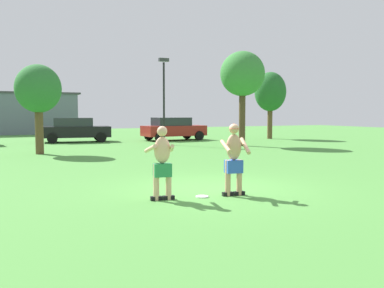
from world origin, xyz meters
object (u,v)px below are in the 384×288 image
at_px(car_black_far_end, 75,129).
at_px(player_in_blue, 234,156).
at_px(frisbee, 202,197).
at_px(tree_behind_players, 242,75).
at_px(car_red_near_post, 173,128).
at_px(tree_near_building, 38,90).
at_px(lamp_post, 164,91).
at_px(tree_right_field, 270,92).
at_px(player_near, 162,161).

bearing_deg(car_black_far_end, player_in_blue, -89.83).
xyz_separation_m(frisbee, tree_behind_players, (8.84, 12.28, 4.07)).
xyz_separation_m(player_in_blue, car_black_far_end, (-0.06, 19.77, -0.11)).
height_order(car_red_near_post, tree_near_building, tree_near_building).
bearing_deg(tree_behind_players, lamp_post, 144.01).
bearing_deg(lamp_post, car_black_far_end, 133.63).
height_order(lamp_post, tree_right_field, lamp_post).
relative_size(player_near, player_in_blue, 0.97).
bearing_deg(tree_behind_players, tree_right_field, 41.20).
bearing_deg(car_red_near_post, lamp_post, -121.05).
distance_m(car_red_near_post, lamp_post, 4.62).
relative_size(car_black_far_end, tree_behind_players, 0.83).
height_order(player_near, tree_right_field, tree_right_field).
bearing_deg(tree_right_field, car_black_far_end, 169.02).
height_order(frisbee, car_black_far_end, car_black_far_end).
bearing_deg(tree_right_field, lamp_post, -167.81).
xyz_separation_m(car_red_near_post, tree_near_building, (-9.39, -6.19, 2.15)).
distance_m(car_black_far_end, tree_right_field, 14.01).
bearing_deg(player_near, player_in_blue, -8.70).
xyz_separation_m(player_in_blue, lamp_post, (4.33, 15.17, 2.27)).
bearing_deg(player_in_blue, tree_near_building, 103.74).
bearing_deg(tree_behind_players, player_in_blue, -123.03).
bearing_deg(lamp_post, player_near, -111.96).
distance_m(player_in_blue, lamp_post, 15.94).
distance_m(player_near, player_in_blue, 1.71).
relative_size(car_red_near_post, tree_near_building, 1.06).
bearing_deg(player_near, lamp_post, 68.04).
bearing_deg(tree_behind_players, frisbee, -125.74).
distance_m(frisbee, car_black_far_end, 19.64).
bearing_deg(player_near, car_red_near_post, 66.25).
height_order(player_near, tree_near_building, tree_near_building).
height_order(player_in_blue, lamp_post, lamp_post).
bearing_deg(tree_near_building, car_black_far_end, 68.14).
height_order(car_red_near_post, tree_right_field, tree_right_field).
xyz_separation_m(car_red_near_post, lamp_post, (-2.04, -3.39, 2.37)).
bearing_deg(tree_near_building, tree_behind_players, 0.34).
xyz_separation_m(player_near, car_black_far_end, (1.63, 19.51, -0.04)).
relative_size(player_near, tree_near_building, 0.40).
bearing_deg(tree_near_building, tree_right_field, 16.15).
xyz_separation_m(car_black_far_end, tree_right_field, (13.52, -2.62, 2.57)).
height_order(frisbee, lamp_post, lamp_post).
relative_size(player_in_blue, frisbee, 5.67).
bearing_deg(player_in_blue, tree_behind_players, 56.97).
relative_size(frisbee, lamp_post, 0.06).
bearing_deg(tree_near_building, car_red_near_post, 33.39).
bearing_deg(frisbee, tree_right_field, 50.08).
distance_m(frisbee, lamp_post, 16.16).
bearing_deg(lamp_post, tree_near_building, -159.16).
relative_size(frisbee, tree_right_field, 0.06).
bearing_deg(tree_right_field, tree_behind_players, -138.80).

